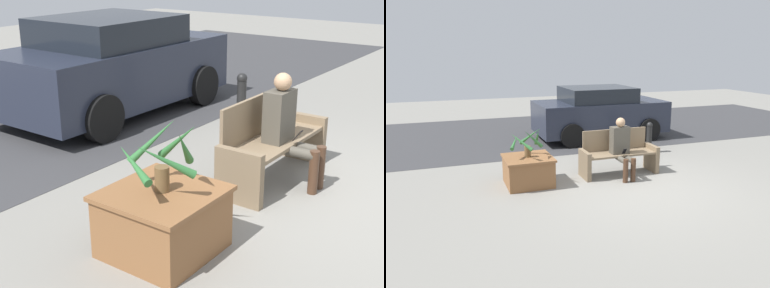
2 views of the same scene
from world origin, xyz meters
TOP-DOWN VIEW (x-y plane):
  - ground_plane at (0.00, 0.00)m, footprint 30.00×30.00m
  - road_surface at (0.00, 5.68)m, footprint 20.00×6.00m
  - bench at (-0.04, 0.94)m, footprint 1.65×0.53m
  - person_seated at (-0.07, 0.74)m, footprint 0.38×0.64m
  - planter_box at (-2.00, 0.92)m, footprint 0.93×0.89m
  - potted_plant at (-2.00, 0.90)m, footprint 0.68×0.70m
  - parked_car at (0.92, 4.25)m, footprint 3.82×1.98m
  - bollard_post at (1.45, 2.21)m, footprint 0.15×0.15m

SIDE VIEW (x-z plane):
  - ground_plane at x=0.00m, z-range 0.00..0.00m
  - road_surface at x=0.00m, z-range 0.00..0.01m
  - planter_box at x=-2.00m, z-range 0.02..0.58m
  - bollard_post at x=1.45m, z-range 0.02..0.82m
  - bench at x=-0.04m, z-range -0.03..0.90m
  - person_seated at x=-0.07m, z-range 0.06..1.29m
  - parked_car at x=0.92m, z-range 0.00..1.53m
  - potted_plant at x=-2.00m, z-range 0.58..1.17m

